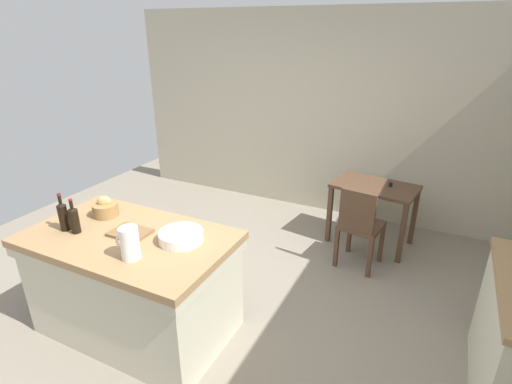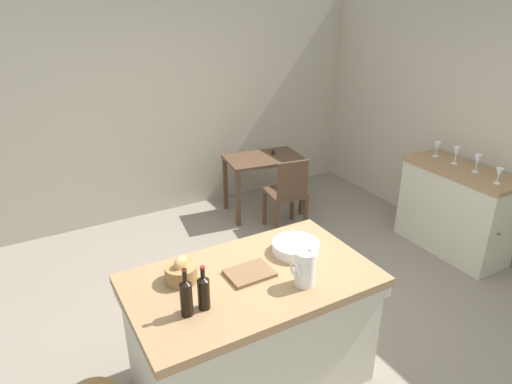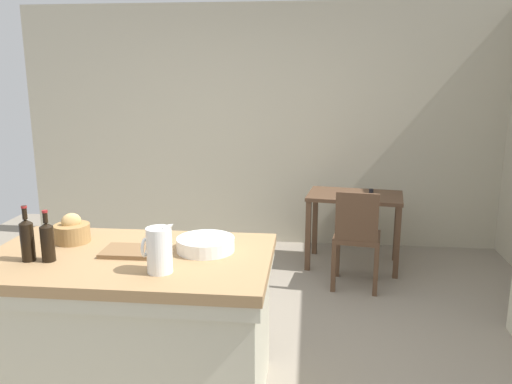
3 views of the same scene
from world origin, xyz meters
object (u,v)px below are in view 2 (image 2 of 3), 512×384
at_px(pitcher, 305,268).
at_px(wine_bottle_amber, 186,296).
at_px(cutting_board, 250,273).
at_px(wine_bottle_dark, 204,291).
at_px(writing_desk, 263,166).
at_px(wash_bowl, 296,247).
at_px(wine_glass_far_left, 499,173).
at_px(wine_glass_left, 478,160).
at_px(side_cabinet, 455,210).
at_px(bread_basket, 181,272).
at_px(wine_glass_right, 437,146).
at_px(island_table, 252,327).
at_px(wine_glass_middle, 456,152).
at_px(wooden_chair, 287,192).

bearing_deg(pitcher, wine_bottle_amber, 173.42).
bearing_deg(cutting_board, wine_bottle_dark, -157.37).
xyz_separation_m(writing_desk, wash_bowl, (-1.03, -2.20, 0.31)).
distance_m(wine_glass_far_left, wine_glass_left, 0.30).
height_order(writing_desk, wash_bowl, wash_bowl).
bearing_deg(writing_desk, wine_glass_far_left, -60.35).
bearing_deg(wine_glass_far_left, wine_bottle_dark, -174.95).
relative_size(wine_bottle_amber, wine_glass_left, 1.69).
bearing_deg(writing_desk, side_cabinet, -53.74).
distance_m(wash_bowl, cutting_board, 0.43).
bearing_deg(wine_bottle_amber, wine_glass_left, 9.82).
distance_m(side_cabinet, bread_basket, 3.22).
bearing_deg(wine_bottle_amber, wine_bottle_dark, 3.58).
height_order(bread_basket, wine_glass_right, wine_glass_right).
xyz_separation_m(island_table, wine_glass_far_left, (2.69, 0.14, 0.56)).
bearing_deg(pitcher, wine_bottle_dark, 171.71).
distance_m(pitcher, wine_glass_far_left, 2.47).
bearing_deg(island_table, bread_basket, 155.57).
height_order(wine_bottle_dark, wine_bottle_amber, wine_bottle_amber).
bearing_deg(wine_bottle_dark, cutting_board, 22.63).
xyz_separation_m(island_table, wine_glass_middle, (2.79, 0.69, 0.58)).
distance_m(wooden_chair, bread_basket, 2.45).
height_order(wooden_chair, wine_glass_middle, wine_glass_middle).
relative_size(writing_desk, bread_basket, 4.64).
bearing_deg(bread_basket, wine_bottle_dark, -86.97).
height_order(island_table, wine_bottle_amber, wine_bottle_amber).
xyz_separation_m(wash_bowl, wine_bottle_amber, (-0.92, -0.26, 0.09)).
height_order(wine_bottle_amber, wine_glass_far_left, wine_bottle_amber).
height_order(writing_desk, wine_glass_far_left, wine_glass_far_left).
distance_m(wine_glass_left, wine_glass_middle, 0.26).
bearing_deg(wine_bottle_dark, side_cabinet, 12.22).
bearing_deg(wine_glass_left, pitcher, -165.46).
distance_m(writing_desk, cutting_board, 2.73).
bearing_deg(wine_glass_middle, side_cabinet, -103.77).
bearing_deg(pitcher, island_table, 137.55).
distance_m(bread_basket, wine_glass_left, 3.19).
relative_size(wine_glass_far_left, wine_glass_middle, 0.83).
bearing_deg(side_cabinet, cutting_board, -169.36).
relative_size(wine_glass_far_left, wine_glass_left, 0.83).
relative_size(island_table, wash_bowl, 4.84).
xyz_separation_m(side_cabinet, bread_basket, (-3.16, -0.36, 0.48)).
height_order(island_table, pitcher, pitcher).
relative_size(side_cabinet, wine_glass_left, 6.45).
bearing_deg(wooden_chair, pitcher, -120.80).
height_order(writing_desk, wine_bottle_amber, wine_bottle_amber).
relative_size(pitcher, bread_basket, 1.33).
xyz_separation_m(wash_bowl, wine_glass_left, (2.35, 0.31, 0.13)).
distance_m(wine_bottle_amber, wine_glass_far_left, 3.20).
distance_m(side_cabinet, wooden_chair, 1.78).
height_order(side_cabinet, wooden_chair, side_cabinet).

